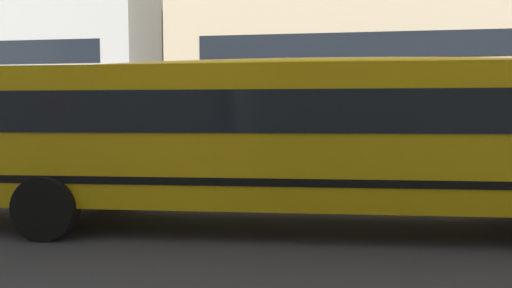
# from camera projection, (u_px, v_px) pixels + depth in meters

# --- Properties ---
(ground_plane) EXTENTS (400.00, 400.00, 0.00)m
(ground_plane) POSITION_uv_depth(u_px,v_px,m) (167.00, 203.00, 9.37)
(ground_plane) COLOR #38383D
(sidewalk_far) EXTENTS (120.00, 3.00, 0.01)m
(sidewalk_far) POSITION_uv_depth(u_px,v_px,m) (230.00, 164.00, 17.27)
(sidewalk_far) COLOR gray
(sidewalk_far) RESTS_ON ground_plane
(lane_centreline) EXTENTS (110.00, 0.16, 0.01)m
(lane_centreline) POSITION_uv_depth(u_px,v_px,m) (167.00, 203.00, 9.37)
(lane_centreline) COLOR silver
(lane_centreline) RESTS_ON ground_plane
(school_bus) EXTENTS (13.30, 3.17, 2.96)m
(school_bus) POSITION_uv_depth(u_px,v_px,m) (299.00, 129.00, 7.36)
(school_bus) COLOR yellow
(school_bus) RESTS_ON ground_plane
(parked_car_maroon_beside_sign) EXTENTS (3.96, 1.99, 1.64)m
(parked_car_maroon_beside_sign) POSITION_uv_depth(u_px,v_px,m) (87.00, 148.00, 15.00)
(parked_car_maroon_beside_sign) COLOR maroon
(parked_car_maroon_beside_sign) RESTS_ON ground_plane
(apartment_block_far_centre) EXTENTS (21.38, 10.13, 13.30)m
(apartment_block_far_centre) POSITION_uv_depth(u_px,v_px,m) (382.00, 32.00, 22.46)
(apartment_block_far_centre) COLOR #C6B28E
(apartment_block_far_centre) RESTS_ON ground_plane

